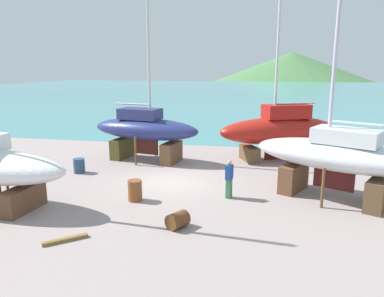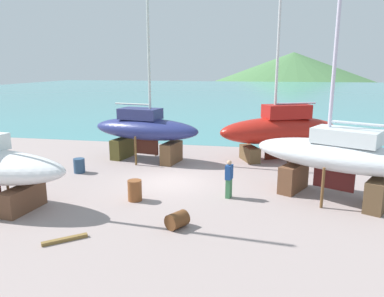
{
  "view_description": "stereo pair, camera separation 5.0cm",
  "coord_description": "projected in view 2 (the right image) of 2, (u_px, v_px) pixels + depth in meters",
  "views": [
    {
      "loc": [
        4.56,
        -17.37,
        5.74
      ],
      "look_at": [
        0.95,
        1.01,
        1.54
      ],
      "focal_mm": 34.39,
      "sensor_mm": 36.0,
      "label": 1
    },
    {
      "loc": [
        4.61,
        -17.36,
        5.74
      ],
      "look_at": [
        0.95,
        1.01,
        1.54
      ],
      "focal_mm": 34.39,
      "sensor_mm": 36.0,
      "label": 2
    }
  ],
  "objects": [
    {
      "name": "headland_hill",
      "position": [
        293.0,
        77.0,
        202.87
      ],
      "size": [
        144.56,
        144.56,
        26.62
      ],
      "primitive_type": "cone",
      "color": "#487644",
      "rests_on": "ground"
    },
    {
      "name": "sailboat_large_starboard",
      "position": [
        145.0,
        130.0,
        22.59
      ],
      "size": [
        7.23,
        3.52,
        11.15
      ],
      "rotation": [
        0.0,
        0.0,
        -0.18
      ],
      "color": "brown",
      "rests_on": "ground"
    },
    {
      "name": "worker",
      "position": [
        229.0,
        178.0,
        16.23
      ],
      "size": [
        0.34,
        0.48,
        1.73
      ],
      "rotation": [
        0.0,
        0.0,
        2.9
      ],
      "color": "#3C7A4C",
      "rests_on": "ground"
    },
    {
      "name": "barrel_rust_far",
      "position": [
        135.0,
        190.0,
        16.0
      ],
      "size": [
        0.86,
        0.86,
        0.92
      ],
      "primitive_type": "cylinder",
      "rotation": [
        0.0,
        0.0,
        2.28
      ],
      "color": "brown",
      "rests_on": "ground"
    },
    {
      "name": "barrel_blue_faded",
      "position": [
        177.0,
        220.0,
        13.31
      ],
      "size": [
        0.9,
        0.96,
        0.59
      ],
      "primitive_type": "cylinder",
      "rotation": [
        1.57,
        0.0,
        2.6
      ],
      "color": "brown",
      "rests_on": "ground"
    },
    {
      "name": "sea_water",
      "position": [
        245.0,
        92.0,
        84.08
      ],
      "size": [
        156.06,
        118.74,
        0.01
      ],
      "primitive_type": "cube",
      "color": "teal",
      "rests_on": "ground"
    },
    {
      "name": "sailboat_far_slipway",
      "position": [
        280.0,
        130.0,
        22.9
      ],
      "size": [
        8.04,
        5.34,
        11.42
      ],
      "rotation": [
        0.0,
        0.0,
        3.58
      ],
      "color": "brown",
      "rests_on": "ground"
    },
    {
      "name": "timber_long_aft",
      "position": [
        65.0,
        240.0,
        12.33
      ],
      "size": [
        1.25,
        1.09,
        0.12
      ],
      "primitive_type": "cube",
      "rotation": [
        0.0,
        0.0,
        0.7
      ],
      "color": "brown",
      "rests_on": "ground"
    },
    {
      "name": "sailboat_mid_port",
      "position": [
        336.0,
        157.0,
        15.85
      ],
      "size": [
        7.64,
        5.55,
        11.44
      ],
      "rotation": [
        0.0,
        0.0,
        2.66
      ],
      "color": "brown",
      "rests_on": "ground"
    },
    {
      "name": "barrel_tar_black",
      "position": [
        79.0,
        166.0,
        20.21
      ],
      "size": [
        0.85,
        0.85,
        0.8
      ],
      "primitive_type": "cylinder",
      "rotation": [
        0.0,
        0.0,
        2.53
      ],
      "color": "navy",
      "rests_on": "ground"
    },
    {
      "name": "ground_plane",
      "position": [
        154.0,
        200.0,
        16.14
      ],
      "size": [
        46.52,
        46.52,
        0.0
      ],
      "primitive_type": "plane",
      "color": "gray"
    }
  ]
}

